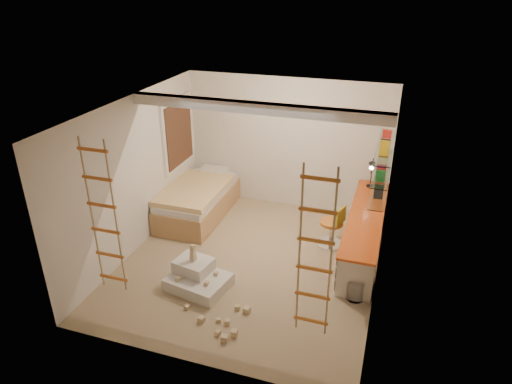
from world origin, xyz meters
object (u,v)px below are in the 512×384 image
(bed, at_px, (198,200))
(play_platform, at_px, (197,277))
(swivel_chair, at_px, (332,231))
(desk, at_px, (364,232))

(bed, height_order, play_platform, bed)
(bed, relative_size, swivel_chair, 2.59)
(desk, xyz_separation_m, bed, (-3.20, 0.36, -0.07))
(desk, bearing_deg, play_platform, -143.37)
(play_platform, bearing_deg, desk, 36.63)
(bed, distance_m, play_platform, 2.26)
(bed, xyz_separation_m, play_platform, (0.91, -2.06, -0.18))
(swivel_chair, xyz_separation_m, play_platform, (-1.74, -1.77, -0.13))
(desk, relative_size, bed, 1.40)
(swivel_chair, height_order, play_platform, swivel_chair)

